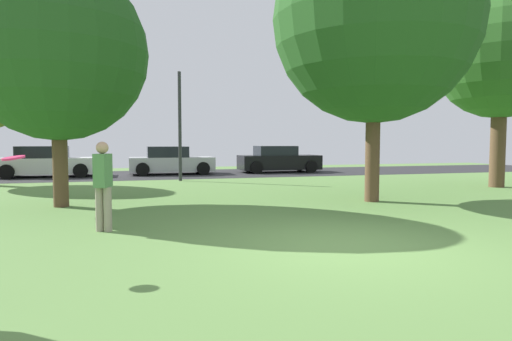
{
  "coord_description": "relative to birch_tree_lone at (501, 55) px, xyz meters",
  "views": [
    {
      "loc": [
        -3.2,
        -6.02,
        1.62
      ],
      "look_at": [
        0.0,
        5.33,
        0.84
      ],
      "focal_mm": 30.51,
      "sensor_mm": 36.0,
      "label": 1
    }
  ],
  "objects": [
    {
      "name": "parked_car_black",
      "position": [
        -5.08,
        9.41,
        -4.04
      ],
      "size": [
        4.27,
        1.94,
        1.4
      ],
      "color": "black",
      "rests_on": "ground_plane"
    },
    {
      "name": "person_catcher",
      "position": [
        -13.06,
        -4.36,
        -3.79
      ],
      "size": [
        0.33,
        0.38,
        1.62
      ],
      "rotation": [
        0.0,
        0.0,
        -1.98
      ],
      "color": "gray",
      "rests_on": "ground_plane"
    },
    {
      "name": "parked_car_white",
      "position": [
        -16.4,
        9.35,
        -4.03
      ],
      "size": [
        4.28,
        2.08,
        1.42
      ],
      "color": "white",
      "rests_on": "ground_plane"
    },
    {
      "name": "street_lamp_post",
      "position": [
        -10.67,
        5.61,
        -2.43
      ],
      "size": [
        0.14,
        0.14,
        4.5
      ],
      "primitive_type": "cylinder",
      "color": "#2D2D33",
      "rests_on": "ground_plane"
    },
    {
      "name": "frisbee_disc",
      "position": [
        -13.99,
        -6.5,
        -3.27
      ],
      "size": [
        0.38,
        0.38,
        0.07
      ],
      "color": "#EA2D6B"
    },
    {
      "name": "ground_plane",
      "position": [
        -9.33,
        -6.59,
        -4.68
      ],
      "size": [
        44.0,
        44.0,
        0.0
      ],
      "primitive_type": "plane",
      "color": "#5B8442"
    },
    {
      "name": "birch_tree_lone",
      "position": [
        0.0,
        0.0,
        0.0
      ],
      "size": [
        4.52,
        4.52,
        6.97
      ],
      "color": "brown",
      "rests_on": "ground_plane"
    },
    {
      "name": "oak_tree_left",
      "position": [
        -14.29,
        -0.89,
        -0.86
      ],
      "size": [
        4.37,
        4.37,
        6.02
      ],
      "color": "brown",
      "rests_on": "ground_plane"
    },
    {
      "name": "maple_tree_far",
      "position": [
        -6.29,
        -2.13,
        0.14
      ],
      "size": [
        5.43,
        5.43,
        7.54
      ],
      "color": "brown",
      "rests_on": "ground_plane"
    },
    {
      "name": "road_strip",
      "position": [
        -9.33,
        9.41,
        -4.68
      ],
      "size": [
        44.0,
        6.4,
        0.01
      ],
      "primitive_type": "cube",
      "color": "#28282B",
      "rests_on": "ground_plane"
    },
    {
      "name": "parked_car_silver",
      "position": [
        -10.74,
        9.45,
        -4.05
      ],
      "size": [
        4.1,
        2.07,
        1.39
      ],
      "color": "#B7B7BC",
      "rests_on": "ground_plane"
    }
  ]
}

